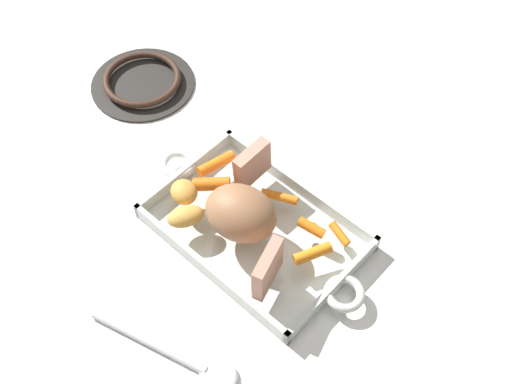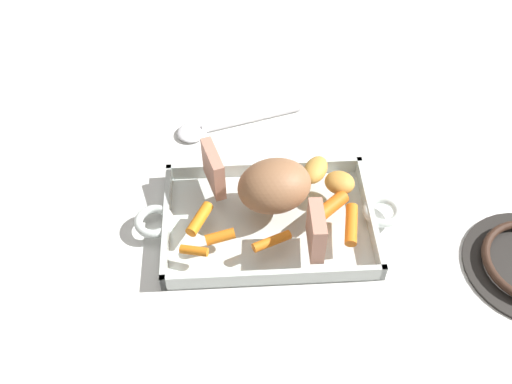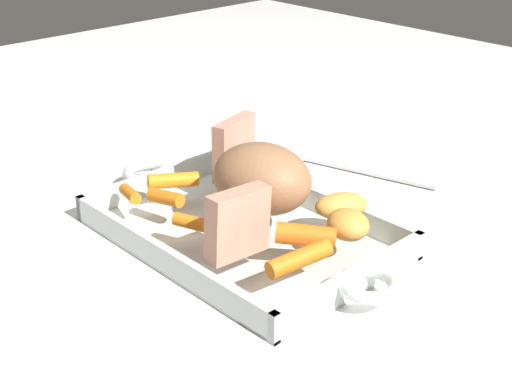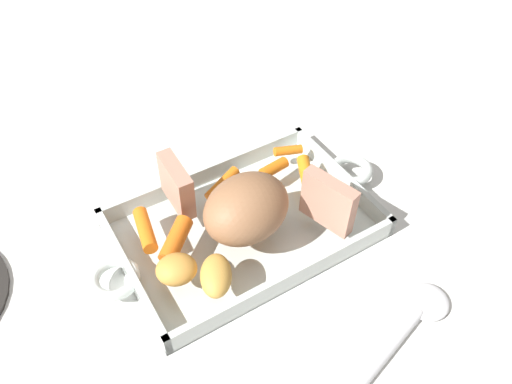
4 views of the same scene
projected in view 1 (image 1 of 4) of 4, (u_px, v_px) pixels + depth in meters
name	position (u px, v px, depth m)	size (l,w,h in m)	color
ground_plane	(255.00, 232.00, 1.05)	(2.14, 2.14, 0.00)	white
roasting_dish	(255.00, 229.00, 1.04)	(0.44, 0.23, 0.03)	silver
pork_roast	(241.00, 213.00, 0.99)	(0.12, 0.10, 0.08)	#996846
roast_slice_thick	(268.00, 268.00, 0.93)	(0.02, 0.08, 0.08)	tan
roast_slice_outer	(252.00, 164.00, 1.05)	(0.02, 0.07, 0.07)	tan
baby_carrot_southeast	(313.00, 253.00, 0.98)	(0.02, 0.02, 0.06)	orange
baby_carrot_southwest	(211.00, 184.00, 1.06)	(0.02, 0.02, 0.06)	orange
baby_carrot_center_left	(281.00, 198.00, 1.04)	(0.02, 0.02, 0.06)	orange
baby_carrot_long	(311.00, 228.00, 1.01)	(0.02, 0.02, 0.05)	orange
baby_carrot_short	(216.00, 164.00, 1.08)	(0.02, 0.02, 0.07)	orange
baby_carrot_center_right	(340.00, 234.00, 1.00)	(0.01, 0.01, 0.04)	orange
potato_whole	(184.00, 192.00, 1.04)	(0.05, 0.04, 0.03)	gold
potato_near_roast	(185.00, 216.00, 1.01)	(0.06, 0.04, 0.03)	gold
stove_burner_rear	(142.00, 81.00, 1.25)	(0.21, 0.21, 0.02)	#282623
serving_spoon	(182.00, 358.00, 0.91)	(0.25, 0.10, 0.01)	white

